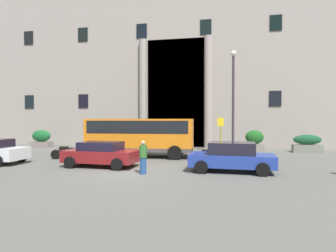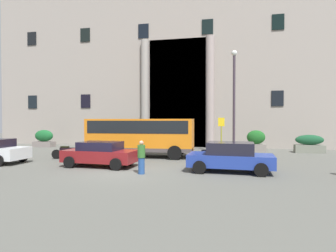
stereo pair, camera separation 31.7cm
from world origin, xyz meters
The scene contains 15 objects.
ground_plane centered at (0.00, 0.00, -0.06)m, with size 80.00×64.00×0.12m, color #5A5B54.
office_building_facade centered at (0.00, 17.48, 9.95)m, with size 37.73×9.63×19.91m.
orange_minibus centered at (-0.97, 5.50, 1.56)m, with size 7.23×2.80×2.58m.
bus_stop_sign centered at (4.40, 7.10, 1.65)m, with size 0.44×0.08×2.67m.
hedge_planter_west centered at (-5.43, 10.56, 0.70)m, with size 1.91×0.98×1.45m.
hedge_planter_east centered at (10.95, 10.29, 0.66)m, with size 2.13×0.73×1.38m.
hedge_planter_far_east centered at (-11.92, 10.36, 0.76)m, with size 1.90×0.89×1.57m.
hedge_planter_entrance_left centered at (7.05, 10.40, 0.82)m, with size 1.47×0.89×1.69m.
hedge_planter_entrance_right centered at (-0.46, 10.15, 0.74)m, with size 1.46×0.81×1.53m.
parked_hatchback_near centered at (-1.89, 1.19, 0.70)m, with size 4.00×2.10×1.34m.
white_taxi_kerbside centered at (4.96, 1.05, 0.73)m, with size 4.11×2.13×1.43m.
scooter_by_planter centered at (3.78, 3.11, 0.45)m, with size 1.91×0.55×0.89m.
motorcycle_far_end centered at (-5.28, 3.43, 0.46)m, with size 2.10×0.55×0.89m.
pedestrian_man_crossing centered at (0.90, -0.35, 0.78)m, with size 0.36×0.36×1.56m.
lamppost_plaza_centre centered at (5.27, 7.52, 4.33)m, with size 0.40×0.40×7.41m.
Camera 1 is at (4.49, -12.93, 2.53)m, focal length 30.09 mm.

